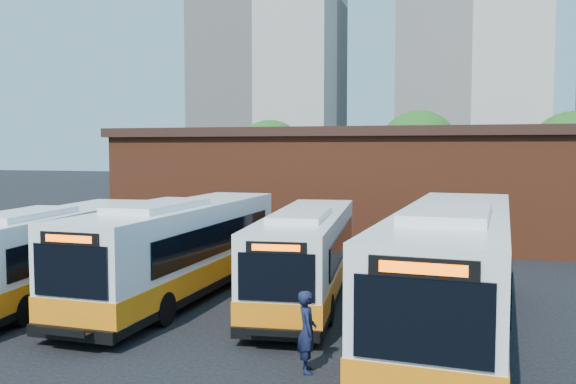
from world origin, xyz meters
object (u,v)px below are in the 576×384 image
(bus_east, at_px, (453,277))
(bus_midwest, at_px, (181,252))
(bus_mideast, at_px, (307,257))
(transit_worker, at_px, (307,331))
(bus_west, at_px, (50,257))

(bus_east, bearing_deg, bus_midwest, 170.02)
(bus_mideast, height_order, transit_worker, bus_mideast)
(bus_midwest, bearing_deg, bus_east, -12.47)
(bus_west, xyz_separation_m, transit_worker, (10.35, -4.48, -0.49))
(bus_east, bearing_deg, bus_mideast, 150.51)
(bus_east, distance_m, transit_worker, 4.93)
(bus_east, xyz_separation_m, transit_worker, (-3.29, -3.59, -0.76))
(bus_west, height_order, bus_east, bus_east)
(transit_worker, bearing_deg, bus_west, 46.47)
(bus_mideast, distance_m, transit_worker, 7.13)
(bus_midwest, xyz_separation_m, bus_mideast, (4.39, 0.94, -0.13))
(bus_mideast, bearing_deg, transit_worker, -81.81)
(bus_mideast, xyz_separation_m, bus_east, (4.96, -3.32, 0.27))
(bus_midwest, height_order, transit_worker, bus_midwest)
(bus_midwest, xyz_separation_m, transit_worker, (6.06, -5.97, -0.62))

